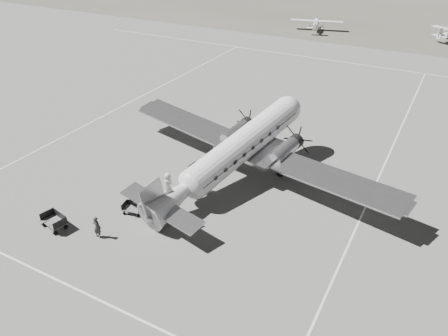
# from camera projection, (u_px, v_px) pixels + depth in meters

# --- Properties ---
(ground) EXTENTS (260.00, 260.00, 0.00)m
(ground) POSITION_uv_depth(u_px,v_px,m) (212.00, 186.00, 36.51)
(ground) COLOR slate
(ground) RESTS_ON ground
(taxi_line_near) EXTENTS (60.00, 0.15, 0.01)m
(taxi_line_near) POSITION_uv_depth(u_px,v_px,m) (95.00, 298.00, 25.89)
(taxi_line_near) COLOR silver
(taxi_line_near) RESTS_ON ground
(taxi_line_right) EXTENTS (0.15, 80.00, 0.01)m
(taxi_line_right) POSITION_uv_depth(u_px,v_px,m) (356.00, 229.00, 31.58)
(taxi_line_right) COLOR silver
(taxi_line_right) RESTS_ON ground
(taxi_line_left) EXTENTS (0.15, 60.00, 0.01)m
(taxi_line_left) POSITION_uv_depth(u_px,v_px,m) (122.00, 106.00, 51.48)
(taxi_line_left) COLOR silver
(taxi_line_left) RESTS_ON ground
(taxi_line_horizon) EXTENTS (90.00, 0.15, 0.01)m
(taxi_line_horizon) POSITION_uv_depth(u_px,v_px,m) (342.00, 62.00, 66.85)
(taxi_line_horizon) COLOR silver
(taxi_line_horizon) RESTS_ON ground
(grass_infield) EXTENTS (260.00, 90.00, 0.01)m
(grass_infield) POSITION_uv_depth(u_px,v_px,m) (401.00, 4.00, 108.57)
(grass_infield) COLOR #59574B
(grass_infield) RESTS_ON ground
(dc3_airliner) EXTENTS (31.65, 25.29, 5.32)m
(dc3_airliner) POSITION_uv_depth(u_px,v_px,m) (236.00, 152.00, 36.02)
(dc3_airliner) COLOR #A8A8AA
(dc3_airliner) RESTS_ON ground
(light_plane_left) EXTENTS (11.88, 10.55, 2.09)m
(light_plane_left) POSITION_uv_depth(u_px,v_px,m) (316.00, 25.00, 83.95)
(light_plane_left) COLOR silver
(light_plane_left) RESTS_ON ground
(baggage_cart_near) EXTENTS (1.69, 1.34, 0.85)m
(baggage_cart_near) POSITION_uv_depth(u_px,v_px,m) (133.00, 208.00, 33.01)
(baggage_cart_near) COLOR #5B5B5B
(baggage_cart_near) RESTS_ON ground
(baggage_cart_far) EXTENTS (2.14, 1.71, 1.07)m
(baggage_cart_far) POSITION_uv_depth(u_px,v_px,m) (54.00, 222.00, 31.44)
(baggage_cart_far) COLOR #5B5B5B
(baggage_cart_far) RESTS_ON ground
(ground_crew) EXTENTS (0.65, 0.44, 1.72)m
(ground_crew) POSITION_uv_depth(u_px,v_px,m) (97.00, 227.00, 30.36)
(ground_crew) COLOR #292929
(ground_crew) RESTS_ON ground
(ramp_agent) EXTENTS (0.81, 0.96, 1.74)m
(ramp_agent) POSITION_uv_depth(u_px,v_px,m) (158.00, 190.00, 34.41)
(ramp_agent) COLOR silver
(ramp_agent) RESTS_ON ground
(passenger) EXTENTS (0.64, 0.95, 1.90)m
(passenger) POSITION_uv_depth(u_px,v_px,m) (168.00, 184.00, 35.07)
(passenger) COLOR silver
(passenger) RESTS_ON ground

